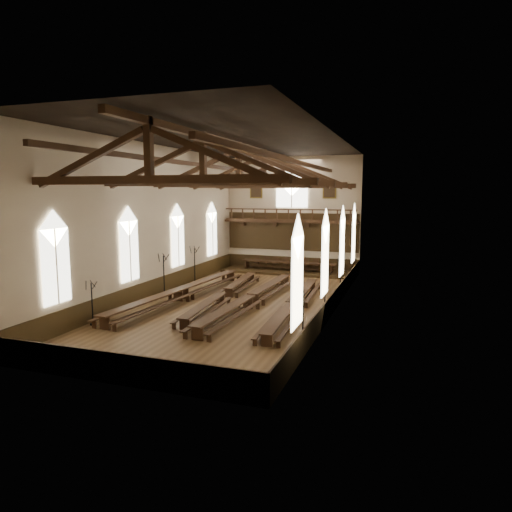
# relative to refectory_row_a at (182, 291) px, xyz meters

# --- Properties ---
(ground) EXTENTS (26.00, 26.00, 0.00)m
(ground) POSITION_rel_refectory_row_a_xyz_m (3.82, 0.47, -0.58)
(ground) COLOR brown
(ground) RESTS_ON ground
(room_walls) EXTENTS (26.00, 26.00, 26.00)m
(room_walls) POSITION_rel_refectory_row_a_xyz_m (3.82, 0.47, 5.88)
(room_walls) COLOR #C7B797
(room_walls) RESTS_ON ground
(wainscot_band) EXTENTS (12.00, 26.00, 1.20)m
(wainscot_band) POSITION_rel_refectory_row_a_xyz_m (3.82, 0.47, 0.02)
(wainscot_band) COLOR #372710
(wainscot_band) RESTS_ON ground
(side_windows) EXTENTS (11.85, 19.80, 4.50)m
(side_windows) POSITION_rel_refectory_row_a_xyz_m (3.82, 0.47, 3.16)
(side_windows) COLOR white
(side_windows) RESTS_ON room_walls
(end_window) EXTENTS (2.80, 0.12, 3.80)m
(end_window) POSITION_rel_refectory_row_a_xyz_m (3.82, 13.37, 6.64)
(end_window) COLOR white
(end_window) RESTS_ON room_walls
(minstrels_gallery) EXTENTS (11.80, 1.24, 3.70)m
(minstrels_gallery) POSITION_rel_refectory_row_a_xyz_m (3.82, 13.13, 3.32)
(minstrels_gallery) COLOR #331C10
(minstrels_gallery) RESTS_ON room_walls
(portraits) EXTENTS (7.75, 0.09, 1.45)m
(portraits) POSITION_rel_refectory_row_a_xyz_m (3.82, 13.37, 6.52)
(portraits) COLOR brown
(portraits) RESTS_ON room_walls
(roof_trusses) EXTENTS (11.70, 25.70, 2.80)m
(roof_trusses) POSITION_rel_refectory_row_a_xyz_m (3.82, 0.47, 7.63)
(roof_trusses) COLOR #331C10
(roof_trusses) RESTS_ON room_walls
(refectory_row_a) EXTENTS (2.22, 14.97, 0.80)m
(refectory_row_a) POSITION_rel_refectory_row_a_xyz_m (0.00, 0.00, 0.00)
(refectory_row_a) COLOR #331C10
(refectory_row_a) RESTS_ON ground
(refectory_row_b) EXTENTS (1.86, 13.73, 0.67)m
(refectory_row_b) POSITION_rel_refectory_row_a_xyz_m (2.68, 0.73, -0.10)
(refectory_row_b) COLOR #331C10
(refectory_row_b) RESTS_ON ground
(refectory_row_c) EXTENTS (1.77, 14.50, 0.76)m
(refectory_row_c) POSITION_rel_refectory_row_a_xyz_m (4.83, -0.17, -0.03)
(refectory_row_c) COLOR #331C10
(refectory_row_c) RESTS_ON ground
(refectory_row_d) EXTENTS (1.68, 13.64, 0.66)m
(refectory_row_d) POSITION_rel_refectory_row_a_xyz_m (7.57, -0.36, -0.10)
(refectory_row_d) COLOR #331C10
(refectory_row_d) RESTS_ON ground
(dais) EXTENTS (11.40, 3.01, 0.20)m
(dais) POSITION_rel_refectory_row_a_xyz_m (3.94, 11.87, -0.48)
(dais) COLOR #372710
(dais) RESTS_ON ground
(high_table) EXTENTS (8.31, 1.28, 0.78)m
(high_table) POSITION_rel_refectory_row_a_xyz_m (3.94, 11.87, 0.27)
(high_table) COLOR #331C10
(high_table) RESTS_ON dais
(high_chairs) EXTENTS (6.78, 0.48, 1.03)m
(high_chairs) POSITION_rel_refectory_row_a_xyz_m (3.94, 12.68, 0.18)
(high_chairs) COLOR #331C10
(high_chairs) RESTS_ON dais
(candelabrum_left_near) EXTENTS (0.68, 0.72, 2.37)m
(candelabrum_left_near) POSITION_rel_refectory_row_a_xyz_m (-1.73, -6.53, 0.14)
(candelabrum_left_near) COLOR black
(candelabrum_left_near) RESTS_ON ground
(candelabrum_left_mid) EXTENTS (0.84, 0.85, 2.86)m
(candelabrum_left_mid) POSITION_rel_refectory_row_a_xyz_m (-1.73, 0.79, 0.29)
(candelabrum_left_mid) COLOR black
(candelabrum_left_mid) RESTS_ON ground
(candelabrum_left_far) EXTENTS (0.85, 0.84, 2.85)m
(candelabrum_left_far) POSITION_rel_refectory_row_a_xyz_m (-1.73, 5.38, 0.28)
(candelabrum_left_far) COLOR black
(candelabrum_left_far) RESTS_ON ground
(candelabrum_right_near) EXTENTS (0.77, 0.79, 2.64)m
(candelabrum_right_near) POSITION_rel_refectory_row_a_xyz_m (9.37, -5.89, 0.22)
(candelabrum_right_near) COLOR black
(candelabrum_right_near) RESTS_ON ground
(candelabrum_right_mid) EXTENTS (0.74, 0.76, 2.52)m
(candelabrum_right_mid) POSITION_rel_refectory_row_a_xyz_m (9.37, -0.36, 0.18)
(candelabrum_right_mid) COLOR black
(candelabrum_right_mid) RESTS_ON ground
(candelabrum_right_far) EXTENTS (0.66, 0.74, 2.40)m
(candelabrum_right_far) POSITION_rel_refectory_row_a_xyz_m (9.37, 5.46, 0.15)
(candelabrum_right_far) COLOR black
(candelabrum_right_far) RESTS_ON ground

